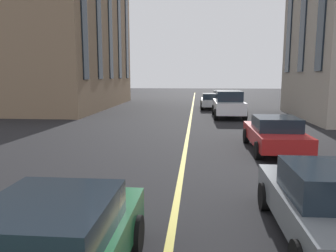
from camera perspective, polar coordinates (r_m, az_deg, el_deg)
lane_centre_line at (r=17.95m, az=3.57°, el=-0.72°), size 80.00×0.16×0.01m
car_red_parked_a at (r=13.54m, az=17.93°, el=-1.21°), size 4.40×1.95×1.37m
car_silver_mid at (r=35.45m, az=9.16°, el=4.97°), size 4.40×1.95×1.37m
car_silver_near at (r=29.82m, az=7.53°, el=4.32°), size 4.40×1.95×1.37m
car_grey_parked_b at (r=6.62m, az=26.12°, el=-11.93°), size 3.90×1.89×1.40m
car_white_oncoming at (r=23.67m, az=10.41°, el=3.78°), size 4.70×2.14×1.88m
building_left_near at (r=33.18m, az=-17.53°, el=19.70°), size 17.51×8.48×18.99m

